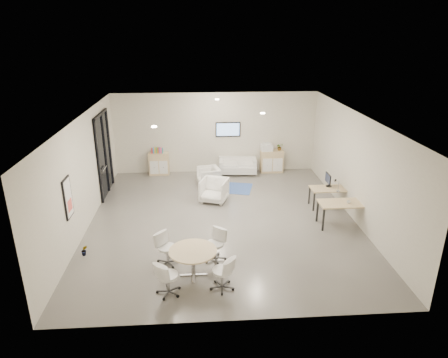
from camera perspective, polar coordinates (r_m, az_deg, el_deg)
room_shell at (r=11.66m, az=-0.18°, el=1.18°), size 9.60×10.60×4.80m
glass_door at (r=14.42m, az=-16.77°, el=3.73°), size 0.09×1.90×2.85m
artwork at (r=10.67m, az=-21.40°, el=-2.54°), size 0.05×0.54×1.04m
wall_tv at (r=15.92m, az=0.57°, el=7.10°), size 0.98×0.06×0.58m
ceiling_spots at (r=12.03m, az=-1.41°, el=9.60°), size 3.14×4.14×0.03m
sideboard_left at (r=16.12m, az=-9.26°, el=2.16°), size 0.79×0.41×0.88m
sideboard_right at (r=16.31m, az=6.82°, el=2.54°), size 0.91×0.44×0.91m
books at (r=15.97m, az=-9.51°, el=4.04°), size 0.46×0.14×0.22m
printer at (r=16.09m, az=6.11°, el=4.56°), size 0.49×0.43×0.31m
loveseat at (r=16.04m, az=1.97°, el=1.79°), size 1.53×0.84×0.55m
blue_rug at (r=14.68m, az=0.64°, el=-1.25°), size 1.90×1.49×0.01m
armchair_left at (r=14.77m, az=-2.21°, el=0.47°), size 0.85×0.89×0.78m
armchair_right at (r=13.42m, az=-1.43°, el=-1.47°), size 1.05×1.02×0.87m
desk_rear at (r=13.38m, az=14.91°, el=-1.53°), size 1.28×0.66×0.66m
desk_front at (r=12.20m, az=16.64°, el=-3.58°), size 1.41×0.72×0.73m
monitor at (r=13.39m, az=14.67°, el=-0.09°), size 0.20×0.50×0.44m
round_table at (r=9.46m, az=-4.46°, el=-10.56°), size 1.12×1.12×0.68m
meeting_chairs at (r=9.56m, az=-4.43°, el=-11.52°), size 2.11×2.11×0.82m
plant_cabinet at (r=16.21m, az=7.94°, el=4.47°), size 0.34×0.36×0.22m
plant_floor at (r=11.08m, az=-19.29°, el=-9.95°), size 0.23×0.32×0.13m
cup at (r=12.14m, az=17.38°, el=-3.13°), size 0.13×0.12×0.11m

